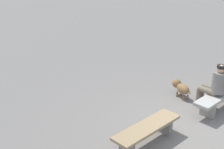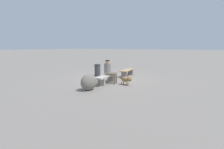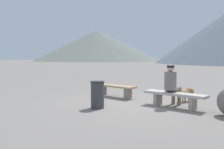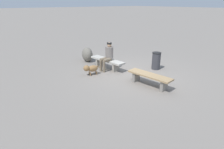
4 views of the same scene
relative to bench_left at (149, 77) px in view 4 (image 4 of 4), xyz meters
name	(u,v)px [view 4 (image 4 of 4)]	position (x,y,z in m)	size (l,w,h in m)	color
ground	(134,75)	(1.21, -0.39, -0.35)	(210.00, 210.00, 0.06)	gray
bench_left	(149,77)	(0.00, 0.00, 0.00)	(1.75, 0.67, 0.44)	gray
bench_right	(107,62)	(2.53, 0.06, 0.01)	(1.90, 0.65, 0.45)	gray
seated_person	(108,54)	(2.37, 0.13, 0.40)	(0.43, 0.70, 1.25)	slate
dog	(91,68)	(2.27, 1.12, -0.03)	(0.35, 0.73, 0.46)	olive
trash_bin	(156,61)	(1.08, -1.67, 0.07)	(0.41, 0.41, 0.79)	#38383D
boulder	(87,54)	(4.09, 0.18, 0.05)	(0.53, 0.78, 0.74)	#6B665B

